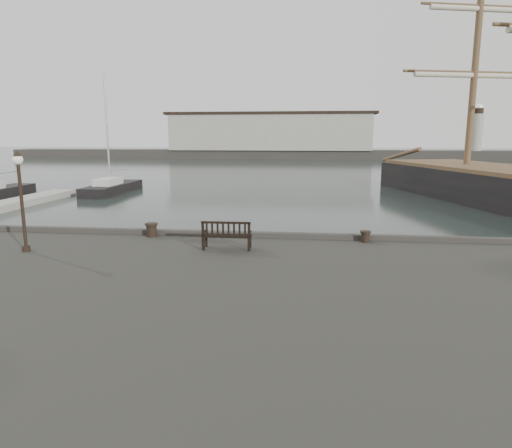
{
  "coord_description": "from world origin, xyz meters",
  "views": [
    {
      "loc": [
        1.54,
        -15.89,
        5.08
      ],
      "look_at": [
        -0.29,
        -0.5,
        2.1
      ],
      "focal_mm": 32.0,
      "sensor_mm": 36.0,
      "label": 1
    }
  ],
  "objects_px": {
    "lamp_post": "(20,188)",
    "yacht_d": "(113,190)",
    "bench": "(227,240)",
    "bollard_left": "(152,230)",
    "bollard_right": "(365,237)"
  },
  "relations": [
    {
      "from": "lamp_post",
      "to": "yacht_d",
      "type": "relative_size",
      "value": 0.27
    },
    {
      "from": "bench",
      "to": "bollard_left",
      "type": "height_order",
      "value": "bench"
    },
    {
      "from": "bollard_right",
      "to": "yacht_d",
      "type": "height_order",
      "value": "yacht_d"
    },
    {
      "from": "bollard_left",
      "to": "bollard_right",
      "type": "distance_m",
      "value": 7.49
    },
    {
      "from": "bench",
      "to": "bollard_left",
      "type": "xyz_separation_m",
      "value": [
        -3.01,
        1.52,
        -0.05
      ]
    },
    {
      "from": "bench",
      "to": "bollard_left",
      "type": "relative_size",
      "value": 3.26
    },
    {
      "from": "lamp_post",
      "to": "bollard_left",
      "type": "bearing_deg",
      "value": 38.78
    },
    {
      "from": "bench",
      "to": "bollard_right",
      "type": "xyz_separation_m",
      "value": [
        4.48,
        1.52,
        -0.1
      ]
    },
    {
      "from": "bench",
      "to": "bollard_left",
      "type": "distance_m",
      "value": 3.38
    },
    {
      "from": "bench",
      "to": "lamp_post",
      "type": "bearing_deg",
      "value": -171.97
    },
    {
      "from": "bollard_right",
      "to": "yacht_d",
      "type": "relative_size",
      "value": 0.03
    },
    {
      "from": "bench",
      "to": "yacht_d",
      "type": "height_order",
      "value": "yacht_d"
    },
    {
      "from": "yacht_d",
      "to": "lamp_post",
      "type": "bearing_deg",
      "value": -71.23
    },
    {
      "from": "bench",
      "to": "lamp_post",
      "type": "height_order",
      "value": "lamp_post"
    },
    {
      "from": "bench",
      "to": "bollard_right",
      "type": "relative_size",
      "value": 4.11
    }
  ]
}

